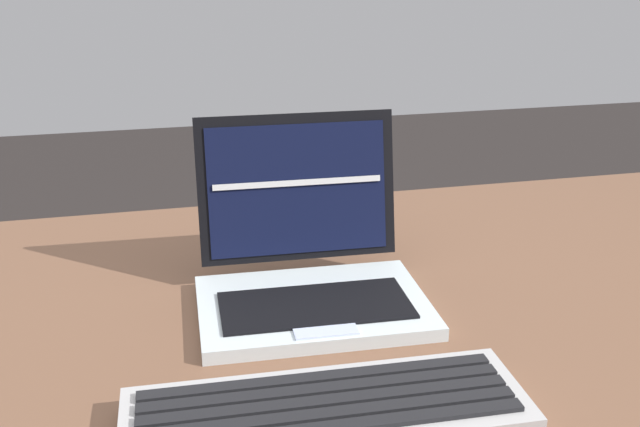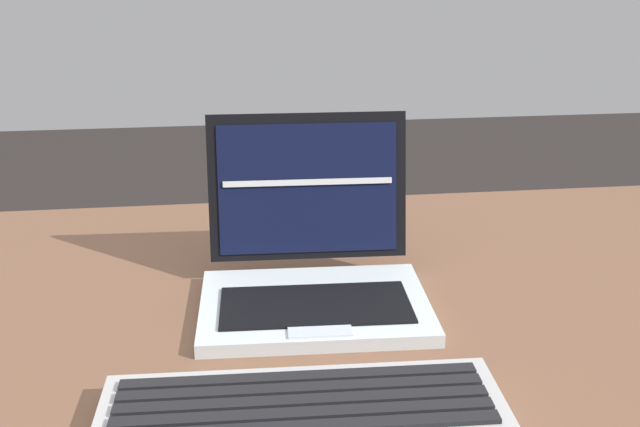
% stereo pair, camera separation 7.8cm
% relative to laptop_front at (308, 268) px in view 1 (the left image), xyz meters
% --- Properties ---
extents(desk, '(1.79, 0.73, 0.75)m').
position_rel_laptop_front_xyz_m(desk, '(-0.04, -0.02, -0.13)').
color(desk, brown).
rests_on(desk, ground).
extents(laptop_front, '(0.26, 0.22, 0.20)m').
position_rel_laptop_front_xyz_m(laptop_front, '(0.00, 0.00, 0.00)').
color(laptop_front, silver).
rests_on(laptop_front, desk).
extents(external_keyboard, '(0.35, 0.13, 0.03)m').
position_rel_laptop_front_xyz_m(external_keyboard, '(-0.04, -0.23, -0.03)').
color(external_keyboard, '#BDBBBA').
rests_on(external_keyboard, desk).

